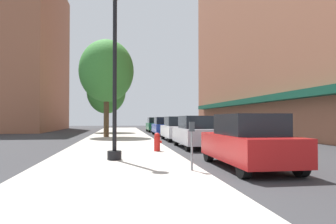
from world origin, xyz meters
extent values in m
plane|color=#2D2D30|center=(4.00, 18.00, 0.00)|extent=(90.00, 90.00, 0.00)
cube|color=#A8A399|center=(0.00, 19.00, 0.06)|extent=(4.80, 50.00, 0.12)
cube|color=#144C38|center=(11.65, 22.00, 3.10)|extent=(0.90, 34.00, 0.50)
cube|color=#9E6047|center=(-11.00, 37.00, 9.78)|extent=(6.00, 18.00, 19.56)
cube|color=#144C38|center=(-14.35, 37.00, 3.10)|extent=(0.90, 15.30, 0.50)
cylinder|color=black|center=(-0.07, 5.66, 0.27)|extent=(0.48, 0.48, 0.30)
cylinder|color=black|center=(-0.07, 5.66, 3.02)|extent=(0.14, 0.14, 5.20)
cylinder|color=red|center=(1.69, 8.23, 0.43)|extent=(0.26, 0.26, 0.62)
sphere|color=red|center=(1.69, 8.23, 0.79)|extent=(0.24, 0.24, 0.24)
cylinder|color=red|center=(1.83, 8.23, 0.52)|extent=(0.12, 0.10, 0.10)
cylinder|color=slate|center=(2.05, 3.12, 0.65)|extent=(0.06, 0.06, 1.05)
cube|color=#33383D|center=(2.05, 3.12, 1.30)|extent=(0.14, 0.09, 0.26)
cylinder|color=#4C3823|center=(-1.37, 27.46, 1.47)|extent=(0.40, 0.40, 2.70)
ellipsoid|color=#387F33|center=(-1.37, 27.46, 4.30)|extent=(3.95, 3.95, 4.54)
cylinder|color=#4C3823|center=(-0.98, 19.33, 1.88)|extent=(0.40, 0.40, 3.53)
ellipsoid|color=#387F33|center=(-0.98, 19.33, 5.21)|extent=(4.18, 4.18, 4.81)
cylinder|color=black|center=(3.22, 5.60, 0.32)|extent=(0.22, 0.64, 0.64)
cylinder|color=black|center=(4.78, 5.60, 0.32)|extent=(0.22, 0.64, 0.64)
cylinder|color=black|center=(3.22, 2.40, 0.32)|extent=(0.22, 0.64, 0.64)
cylinder|color=black|center=(4.78, 2.40, 0.32)|extent=(0.22, 0.64, 0.64)
cube|color=red|center=(4.00, 4.00, 0.64)|extent=(1.80, 4.30, 0.76)
cube|color=black|center=(4.00, 3.85, 1.34)|extent=(1.56, 2.20, 0.64)
cylinder|color=black|center=(3.22, 12.24, 0.32)|extent=(0.22, 0.64, 0.64)
cylinder|color=black|center=(4.78, 12.24, 0.32)|extent=(0.22, 0.64, 0.64)
cylinder|color=black|center=(3.22, 9.04, 0.32)|extent=(0.22, 0.64, 0.64)
cylinder|color=black|center=(4.78, 9.04, 0.32)|extent=(0.22, 0.64, 0.64)
cube|color=#B2B2BA|center=(4.00, 10.64, 0.64)|extent=(1.80, 4.30, 0.76)
cube|color=black|center=(4.00, 10.49, 1.34)|extent=(1.56, 2.20, 0.64)
cylinder|color=black|center=(3.22, 17.84, 0.32)|extent=(0.22, 0.64, 0.64)
cylinder|color=black|center=(4.78, 17.84, 0.32)|extent=(0.22, 0.64, 0.64)
cylinder|color=black|center=(3.22, 14.64, 0.32)|extent=(0.22, 0.64, 0.64)
cylinder|color=black|center=(4.78, 14.64, 0.32)|extent=(0.22, 0.64, 0.64)
cube|color=silver|center=(4.00, 16.24, 0.64)|extent=(1.80, 4.30, 0.76)
cube|color=black|center=(4.00, 16.09, 1.34)|extent=(1.56, 2.20, 0.64)
cylinder|color=black|center=(3.22, 24.92, 0.32)|extent=(0.22, 0.64, 0.64)
cylinder|color=black|center=(4.78, 24.92, 0.32)|extent=(0.22, 0.64, 0.64)
cylinder|color=black|center=(3.22, 21.72, 0.32)|extent=(0.22, 0.64, 0.64)
cylinder|color=black|center=(4.78, 21.72, 0.32)|extent=(0.22, 0.64, 0.64)
cube|color=#1E389E|center=(4.00, 23.32, 0.64)|extent=(1.80, 4.30, 0.76)
cube|color=black|center=(4.00, 23.17, 1.34)|extent=(1.56, 2.20, 0.64)
cylinder|color=black|center=(3.22, 32.27, 0.32)|extent=(0.22, 0.64, 0.64)
cylinder|color=black|center=(4.78, 32.27, 0.32)|extent=(0.22, 0.64, 0.64)
cylinder|color=black|center=(3.22, 29.07, 0.32)|extent=(0.22, 0.64, 0.64)
cylinder|color=black|center=(4.78, 29.07, 0.32)|extent=(0.22, 0.64, 0.64)
cube|color=#196638|center=(4.00, 30.67, 0.64)|extent=(1.80, 4.30, 0.76)
cube|color=black|center=(4.00, 30.52, 1.34)|extent=(1.56, 2.20, 0.64)
camera|label=1|loc=(0.16, -5.15, 1.52)|focal=33.46mm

